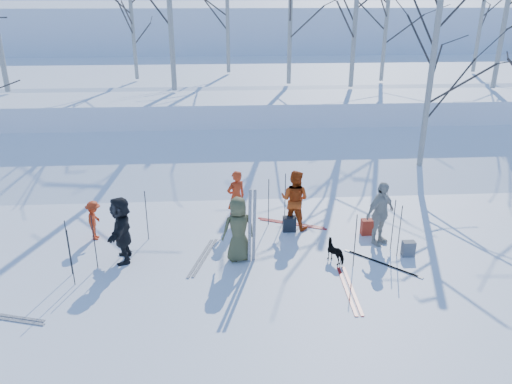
{
  "coord_description": "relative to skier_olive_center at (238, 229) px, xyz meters",
  "views": [
    {
      "loc": [
        -0.75,
        -10.05,
        5.97
      ],
      "look_at": [
        0.0,
        1.5,
        1.3
      ],
      "focal_mm": 35.0,
      "sensor_mm": 36.0,
      "label": 1
    }
  ],
  "objects": [
    {
      "name": "ski_pole_d",
      "position": [
        -2.8,
        0.46,
        -0.13
      ],
      "size": [
        0.02,
        0.02,
        1.34
      ],
      "primitive_type": "cylinder",
      "color": "black",
      "rests_on": "ground"
    },
    {
      "name": "ski_pair_c",
      "position": [
        -0.86,
        0.12,
        -0.79
      ],
      "size": [
        1.19,
        2.0,
        0.02
      ],
      "primitive_type": null,
      "rotation": [
        0.0,
        0.0,
        -0.27
      ],
      "color": "silver",
      "rests_on": "ground"
    },
    {
      "name": "ski_pole_h",
      "position": [
        3.83,
        -0.1,
        -0.13
      ],
      "size": [
        0.02,
        0.02,
        1.34
      ],
      "primitive_type": "cylinder",
      "color": "black",
      "rests_on": "ground"
    },
    {
      "name": "ski_pole_g",
      "position": [
        1.37,
        2.25,
        -0.13
      ],
      "size": [
        0.02,
        0.02,
        1.34
      ],
      "primitive_type": "cylinder",
      "color": "black",
      "rests_on": "ground"
    },
    {
      "name": "backpack_red",
      "position": [
        3.42,
        1.11,
        -0.59
      ],
      "size": [
        0.32,
        0.22,
        0.42
      ],
      "primitive_type": "cube",
      "color": "#A42A19",
      "rests_on": "ground"
    },
    {
      "name": "birch_plateau_d",
      "position": [
        6.88,
        11.97,
        3.7
      ],
      "size": [
        3.82,
        3.82,
        4.6
      ],
      "primitive_type": null,
      "color": "silver",
      "rests_on": "snow_plateau"
    },
    {
      "name": "ski_pair_d",
      "position": [
        3.37,
        -0.45,
        -0.79
      ],
      "size": [
        2.1,
        2.1,
        0.02
      ],
      "primitive_type": null,
      "rotation": [
        0.0,
        0.0,
        0.79
      ],
      "color": "silver",
      "rests_on": "ground"
    },
    {
      "name": "ski_pole_e",
      "position": [
        2.65,
        -0.51,
        -0.13
      ],
      "size": [
        0.02,
        0.02,
        1.34
      ],
      "primitive_type": "cylinder",
      "color": "black",
      "rests_on": "ground"
    },
    {
      "name": "skier_red_north",
      "position": [
        0.0,
        2.02,
        -0.03
      ],
      "size": [
        0.66,
        0.59,
        1.53
      ],
      "primitive_type": "imported",
      "rotation": [
        0.0,
        0.0,
        3.64
      ],
      "color": "red",
      "rests_on": "ground"
    },
    {
      "name": "birch_plateau_c",
      "position": [
        5.14,
        10.57,
        4.22
      ],
      "size": [
        4.55,
        4.55,
        5.64
      ],
      "primitive_type": null,
      "color": "silver",
      "rests_on": "snow_plateau"
    },
    {
      "name": "ski_pole_i",
      "position": [
        -3.8,
        -0.44,
        -0.13
      ],
      "size": [
        0.02,
        0.02,
        1.34
      ],
      "primitive_type": "cylinder",
      "color": "black",
      "rests_on": "ground"
    },
    {
      "name": "ski_pole_f",
      "position": [
        -2.3,
        1.19,
        -0.13
      ],
      "size": [
        0.02,
        0.02,
        1.34
      ],
      "primitive_type": "cylinder",
      "color": "black",
      "rests_on": "ground"
    },
    {
      "name": "ski_pole_c",
      "position": [
        3.78,
        0.23,
        -0.13
      ],
      "size": [
        0.02,
        0.02,
        1.34
      ],
      "primitive_type": "cylinder",
      "color": "black",
      "rests_on": "ground"
    },
    {
      "name": "ski_pair_b",
      "position": [
        2.33,
        -1.5,
        -0.79
      ],
      "size": [
        0.29,
        1.91,
        0.02
      ],
      "primitive_type": null,
      "rotation": [
        0.0,
        0.0,
        -0.02
      ],
      "color": "#A21817",
      "rests_on": "ground"
    },
    {
      "name": "birch_plateau_i",
      "position": [
        -4.25,
        13.19,
        3.58
      ],
      "size": [
        3.64,
        3.64,
        4.34
      ],
      "primitive_type": null,
      "color": "silver",
      "rests_on": "snow_plateau"
    },
    {
      "name": "skier_olive_center",
      "position": [
        0.0,
        0.0,
        0.0
      ],
      "size": [
        0.87,
        0.68,
        1.59
      ],
      "primitive_type": "imported",
      "rotation": [
        0.0,
        0.0,
        3.38
      ],
      "color": "#4A4C2D",
      "rests_on": "ground"
    },
    {
      "name": "skier_redor_behind",
      "position": [
        1.55,
        1.65,
        0.02
      ],
      "size": [
        0.99,
        0.92,
        1.63
      ],
      "primitive_type": "imported",
      "rotation": [
        0.0,
        0.0,
        2.64
      ],
      "color": "#B0390D",
      "rests_on": "ground"
    },
    {
      "name": "snow_ramp",
      "position": [
        0.48,
        6.55,
        -0.65
      ],
      "size": [
        70.0,
        9.49,
        4.12
      ],
      "primitive_type": "cube",
      "rotation": [
        0.3,
        0.0,
        0.0
      ],
      "color": "white",
      "rests_on": "ground"
    },
    {
      "name": "far_hill",
      "position": [
        0.48,
        37.55,
        1.2
      ],
      "size": [
        90.0,
        30.0,
        6.0
      ],
      "primitive_type": "cube",
      "color": "white",
      "rests_on": "ground"
    },
    {
      "name": "birch_plateau_b",
      "position": [
        11.02,
        9.86,
        4.63
      ],
      "size": [
        5.12,
        5.12,
        6.46
      ],
      "primitive_type": null,
      "color": "silver",
      "rests_on": "snow_plateau"
    },
    {
      "name": "birch_plateau_f",
      "position": [
        12.36,
        14.41,
        4.15
      ],
      "size": [
        4.44,
        4.44,
        5.49
      ],
      "primitive_type": null,
      "color": "silver",
      "rests_on": "snow_plateau"
    },
    {
      "name": "birch_plateau_e",
      "position": [
        0.01,
        15.0,
        4.23
      ],
      "size": [
        4.55,
        4.55,
        5.65
      ],
      "primitive_type": null,
      "color": "silver",
      "rests_on": "snow_plateau"
    },
    {
      "name": "skier_grey_west",
      "position": [
        -2.73,
        0.15,
        0.01
      ],
      "size": [
        0.6,
        1.53,
        1.62
      ],
      "primitive_type": "imported",
      "rotation": [
        0.0,
        0.0,
        4.8
      ],
      "color": "black",
      "rests_on": "ground"
    },
    {
      "name": "birch_plateau_a",
      "position": [
        2.6,
        11.5,
        4.14
      ],
      "size": [
        4.44,
        4.44,
        5.48
      ],
      "primitive_type": null,
      "color": "silver",
      "rests_on": "snow_plateau"
    },
    {
      "name": "upright_ski_right",
      "position": [
        0.36,
        -0.18,
        0.15
      ],
      "size": [
        0.1,
        0.23,
        1.89
      ],
      "primitive_type": "cube",
      "rotation": [
        0.1,
        0.0,
        0.15
      ],
      "color": "silver",
      "rests_on": "ground"
    },
    {
      "name": "backpack_grey",
      "position": [
        4.1,
        -0.09,
        -0.61
      ],
      "size": [
        0.3,
        0.2,
        0.38
      ],
      "primitive_type": "cube",
      "color": "#5A5C62",
      "rests_on": "ground"
    },
    {
      "name": "backpack_dark",
      "position": [
        1.4,
        1.44,
        -0.6
      ],
      "size": [
        0.34,
        0.24,
        0.4
      ],
      "primitive_type": "cube",
      "color": "black",
      "rests_on": "ground"
    },
    {
      "name": "ski_pair_a",
      "position": [
        1.52,
        1.86,
        -0.79
      ],
      "size": [
        1.58,
        2.04,
        0.02
      ],
      "primitive_type": null,
      "rotation": [
        0.0,
        0.0,
        1.17
      ],
      "color": "#A21817",
      "rests_on": "ground"
    },
    {
      "name": "birch_edge_e",
      "position": [
        6.34,
        5.22,
        2.07
      ],
      "size": [
        4.61,
        4.61,
        5.73
      ],
      "primitive_type": null,
      "color": "silver",
      "rests_on": "ground"
    },
    {
      "name": "skier_red_seated",
      "position": [
        -3.66,
        1.32,
        -0.27
      ],
      "size": [
        0.39,
        0.68,
        1.04
      ],
      "primitive_type": "imported",
      "rotation": [
        0.0,
        0.0,
        1.58
      ],
      "color": "red",
      "rests_on": "ground"
    },
    {
      "name": "upright_ski_left",
      "position": [
        0.26,
        -0.21,
        0.15
      ],
      "size": [
        0.1,
        0.16,
        1.9
      ],
      "primitive_type": "cube",
      "rotation": [
        0.07,
        0.0,
        0.19
      ],
      "color": "silver",
      "rests_on": "ground"
    },
    {
      "name": "ski_pole_b",
      "position": [
        0.87,
        1.85,
        -0.13
      ],
      "size": [
        0.02,
        0.02,
        1.34
      ],
      "primitive_type": "cylinder",
      "color": "black",
      "rests_on": "ground"
    },
    {
      "name": "dog",
      "position": [
        2.3,
        -0.24,
        -0.54
      ],
      "size": [
        0.58,
        0.67,
        0.52
      ],
      "primitive_type": "imported",
      "rotation": [
        0.0,
        0.0,
        3.74
      ],
      "color": "black",
      "rests_on": "ground"
    },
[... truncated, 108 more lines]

